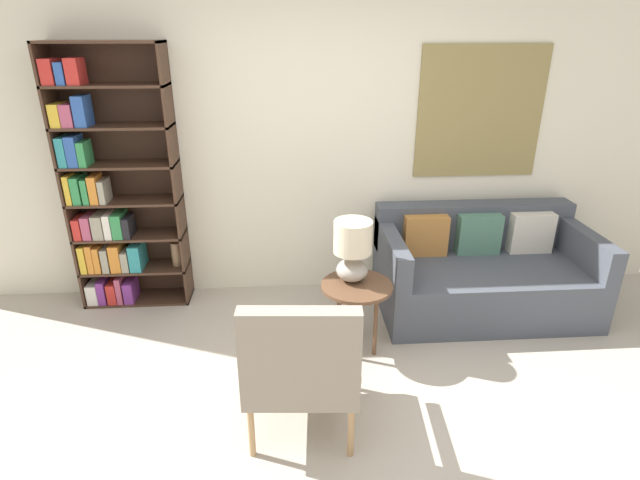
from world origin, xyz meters
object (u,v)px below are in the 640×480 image
object	(u,v)px
armchair	(301,362)
couch	(481,272)
bookshelf	(111,197)
table_lamp	(353,248)
side_table	(357,292)

from	to	relation	value
armchair	couch	size ratio (longest dim) A/B	0.55
bookshelf	armchair	size ratio (longest dim) A/B	2.29
armchair	table_lamp	xyz separation A→B (m)	(0.39, 0.88, 0.28)
armchair	side_table	size ratio (longest dim) A/B	1.71
bookshelf	couch	world-z (taller)	bookshelf
bookshelf	couch	bearing A→B (deg)	-5.67
armchair	side_table	xyz separation A→B (m)	(0.41, 0.81, -0.03)
couch	side_table	bearing A→B (deg)	-153.41
bookshelf	armchair	distance (m)	2.25
bookshelf	table_lamp	xyz separation A→B (m)	(1.84, -0.79, -0.15)
armchair	table_lamp	distance (m)	1.00
bookshelf	side_table	world-z (taller)	bookshelf
side_table	bookshelf	bearing A→B (deg)	155.33
side_table	table_lamp	world-z (taller)	table_lamp
table_lamp	armchair	bearing A→B (deg)	-113.82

